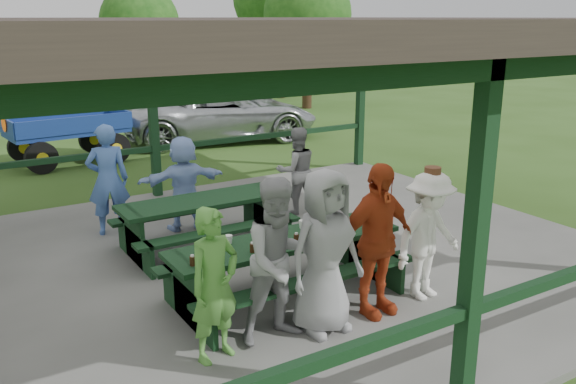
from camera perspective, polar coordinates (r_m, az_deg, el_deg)
ground at (r=8.55m, az=-3.25°, el=-7.05°), size 90.00×90.00×0.00m
concrete_slab at (r=8.53m, az=-3.25°, el=-6.74°), size 10.00×8.00×0.10m
pavilion_structure at (r=7.86m, az=-3.62°, el=14.69°), size 10.60×8.60×3.24m
picnic_table_near at (r=7.27m, az=-0.25°, el=-6.35°), size 2.85×1.39×0.75m
picnic_table_far at (r=8.87m, az=-7.86°, el=-2.37°), size 2.42×1.39×0.75m
table_setting at (r=7.25m, az=0.35°, el=-3.83°), size 2.54×0.45×0.10m
contestant_green at (r=5.96m, az=-6.89°, el=-8.63°), size 0.64×0.50×1.55m
contestant_grey_left at (r=6.22m, az=-0.72°, el=-6.43°), size 0.88×0.70×1.75m
contestant_grey_mid at (r=6.40m, az=3.47°, el=-5.60°), size 0.89×0.60×1.79m
contestant_red at (r=6.82m, az=8.29°, el=-4.50°), size 1.05×0.50×1.75m
contestant_white_fedora at (r=7.36m, az=13.00°, el=-3.99°), size 1.06×0.67×1.61m
spectator_lblue at (r=9.68m, az=-9.73°, el=0.85°), size 1.42×0.54×1.50m
spectator_blue at (r=9.69m, az=-16.50°, el=1.11°), size 0.70×0.54×1.72m
spectator_grey at (r=10.34m, az=0.81°, el=2.02°), size 0.81×0.69×1.48m
pickup_truck at (r=17.23m, az=-6.32°, el=7.31°), size 5.77×3.44×1.50m
farm_trailer at (r=15.34m, az=-19.87°, el=4.91°), size 3.66×1.83×1.27m
tree_mid at (r=24.08m, az=-13.71°, el=15.04°), size 2.94×2.94×4.59m
tree_right at (r=23.21m, az=1.85°, el=16.24°), size 3.23×3.23×5.05m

